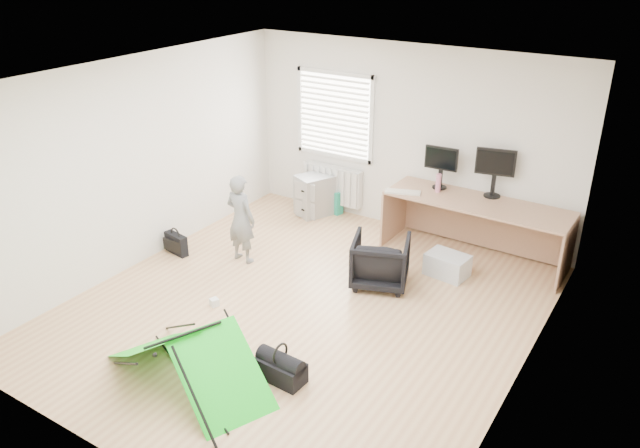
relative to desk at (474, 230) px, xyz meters
The scene contains 18 objects.
ground 2.66m from the desk, 118.15° to the right, with size 5.50×5.50×0.00m, color tan.
back_wall 1.61m from the desk, 160.62° to the left, with size 5.00×0.02×2.70m, color silver.
window 2.72m from the desk, behind, with size 1.20×0.06×1.20m, color silver.
radiator 2.46m from the desk, behind, with size 1.00×0.12×0.60m, color silver.
desk is the anchor object (origin of this frame).
filing_cabinet 2.62m from the desk, behind, with size 0.41×0.55×0.64m, color #9C9EA1.
monitor_left 0.91m from the desk, 162.21° to the left, with size 0.46×0.10×0.44m, color black.
monitor_right 0.72m from the desk, 71.69° to the left, with size 0.51×0.11×0.49m, color black.
keyboard 1.09m from the desk, 166.50° to the right, with size 0.48×0.16×0.02m, color beige.
thermos 0.80m from the desk, behind, with size 0.07×0.07×0.25m, color #C76F8A.
office_chair 1.49m from the desk, 120.08° to the right, with size 0.68×0.70×0.64m, color black.
person 3.12m from the desk, 146.60° to the right, with size 0.44×0.29×1.22m, color slate.
kite 4.26m from the desk, 110.02° to the right, with size 1.77×0.78×0.55m, color #14D71E, non-canonical shape.
storage_crate 0.69m from the desk, 99.76° to the right, with size 0.52×0.36×0.29m, color silver.
tote_bag 2.43m from the desk, behind, with size 0.31×0.14×0.37m, color #209875.
laptop_bag 4.06m from the desk, 149.66° to the right, with size 0.38×0.12×0.29m, color black.
white_box 3.56m from the desk, 127.63° to the right, with size 0.09×0.09×0.09m, color silver.
duffel_bag 3.57m from the desk, 101.44° to the right, with size 0.50×0.25×0.22m, color black.
Camera 1 is at (3.51, -5.16, 3.99)m, focal length 35.00 mm.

